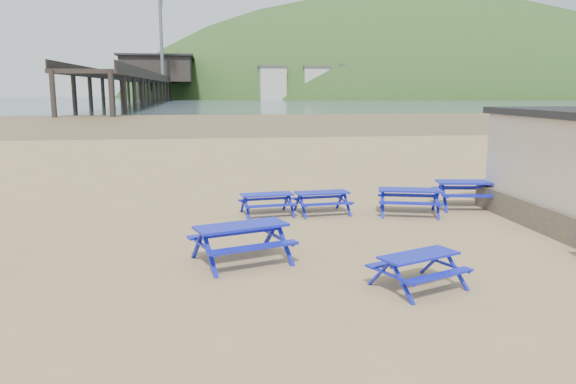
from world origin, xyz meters
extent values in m
plane|color=tan|center=(0.00, 0.00, 0.00)|extent=(400.00, 400.00, 0.00)
plane|color=brown|center=(0.00, 55.00, 0.00)|extent=(400.00, 400.00, 0.00)
plane|color=#475865|center=(0.00, 170.00, 0.01)|extent=(400.00, 400.00, 0.00)
cube|color=#0B21B8|center=(1.67, 3.20, 0.64)|extent=(1.64, 0.79, 0.04)
cube|color=#0B21B8|center=(1.62, 3.73, 0.40)|extent=(1.60, 0.39, 0.04)
cube|color=#0B21B8|center=(1.73, 2.68, 0.40)|extent=(1.60, 0.39, 0.04)
cube|color=#0B21B8|center=(0.02, 3.24, 0.62)|extent=(1.60, 0.80, 0.04)
cube|color=#0B21B8|center=(-0.05, 3.75, 0.38)|extent=(1.55, 0.42, 0.04)
cube|color=#0B21B8|center=(0.09, 2.73, 0.38)|extent=(1.55, 0.42, 0.04)
cube|color=#0B21B8|center=(6.44, 3.42, 0.81)|extent=(2.10, 1.10, 0.06)
cube|color=#0B21B8|center=(6.55, 4.08, 0.50)|extent=(2.02, 0.61, 0.06)
cube|color=#0B21B8|center=(6.32, 2.76, 0.50)|extent=(2.02, 0.61, 0.06)
cube|color=#0B21B8|center=(-1.00, -1.26, 0.80)|extent=(2.11, 1.36, 0.05)
cube|color=#0B21B8|center=(-1.21, -0.64, 0.49)|extent=(1.95, 0.89, 0.05)
cube|color=#0B21B8|center=(-0.79, -1.89, 0.49)|extent=(1.95, 0.89, 0.05)
cube|color=#0B21B8|center=(2.19, -3.34, 0.63)|extent=(1.67, 1.16, 0.04)
cube|color=#0B21B8|center=(1.99, -2.86, 0.39)|extent=(1.52, 0.80, 0.04)
cube|color=#0B21B8|center=(2.39, -3.82, 0.39)|extent=(1.52, 0.80, 0.04)
cube|color=black|center=(-18.00, 175.00, 6.00)|extent=(9.00, 220.00, 0.60)
cube|color=black|center=(-18.00, 186.00, 10.00)|extent=(22.00, 30.00, 8.00)
cube|color=black|center=(-18.00, 186.00, 14.30)|extent=(24.00, 32.00, 0.60)
cylinder|color=slate|center=(-15.00, 164.00, 20.00)|extent=(1.00, 1.00, 28.00)
ellipsoid|color=#2D4C1E|center=(90.00, 230.00, -10.00)|extent=(264.00, 144.00, 108.00)
cube|color=#0B21B8|center=(4.23, 2.75, 0.73)|extent=(1.93, 1.17, 0.05)
cube|color=#0B21B8|center=(4.40, 3.33, 0.45)|extent=(1.81, 0.73, 0.05)
cube|color=#0B21B8|center=(4.07, 2.17, 0.45)|extent=(1.81, 0.73, 0.05)
camera|label=1|loc=(-1.64, -12.97, 3.69)|focal=35.00mm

